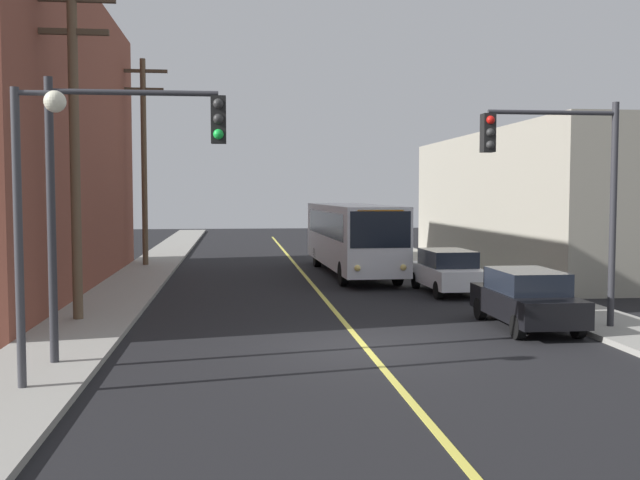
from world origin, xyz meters
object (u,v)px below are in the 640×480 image
Objects in this scene: fire_hydrant at (515,281)px; street_lamp_left at (30,193)px; utility_pole_near at (74,133)px; traffic_signal_left_corner at (125,166)px; city_bus at (352,235)px; parked_car_black at (526,298)px; traffic_signal_right_corner at (559,172)px; parked_car_white at (447,271)px; utility_pole_mid at (144,152)px.

street_lamp_left is at bearing -140.55° from fire_hydrant.
utility_pole_near reaches higher than traffic_signal_left_corner.
city_bus is 14.26m from parked_car_black.
street_lamp_left is at bearing -125.08° from traffic_signal_left_corner.
parked_car_black is 0.74× the size of traffic_signal_right_corner.
parked_car_black is 7.22m from parked_car_white.
utility_pole_mid is 12.14× the size of fire_hydrant.
utility_pole_near is 15.68m from fire_hydrant.
street_lamp_left is at bearing -158.99° from traffic_signal_right_corner.
city_bus is at bearing 50.47° from utility_pole_near.
utility_pole_near reaches higher than parked_car_black.
utility_pole_near is 6.04m from traffic_signal_left_corner.
utility_pole_near reaches higher than parked_car_white.
traffic_signal_left_corner is 1.00× the size of traffic_signal_right_corner.
street_lamp_left is 6.55× the size of fire_hydrant.
fire_hydrant is (12.26, 9.24, -3.72)m from traffic_signal_left_corner.
utility_pole_near is 1.74× the size of street_lamp_left.
utility_pole_near is at bearing -157.52° from parked_car_white.
parked_car_white is 0.74× the size of traffic_signal_left_corner.
utility_pole_mid is 1.70× the size of traffic_signal_left_corner.
utility_pole_near is 0.94× the size of utility_pole_mid.
utility_pole_mid reaches higher than parked_car_white.
traffic_signal_right_corner is at bearing 13.93° from traffic_signal_left_corner.
utility_pole_mid is 21.64m from traffic_signal_left_corner.
street_lamp_left is at bearing -84.19° from utility_pole_near.
traffic_signal_right_corner is 1.09× the size of street_lamp_left.
parked_car_white is 8.69m from traffic_signal_right_corner.
street_lamp_left is at bearing -88.12° from utility_pole_mid.
utility_pole_near is at bearing 111.59° from traffic_signal_left_corner.
traffic_signal_left_corner is at bearing -143.01° from fire_hydrant.
fire_hydrant is (1.99, 5.83, -0.26)m from parked_car_black.
utility_pole_mid reaches higher than traffic_signal_left_corner.
parked_car_black is 22.50m from utility_pole_mid.
parked_car_white is at bearing 94.78° from traffic_signal_right_corner.
parked_car_black is 11.36m from traffic_signal_left_corner.
city_bus is at bearing -22.70° from utility_pole_mid.
parked_car_black is 0.46× the size of utility_pole_near.
traffic_signal_left_corner is 15.80m from fire_hydrant.
traffic_signal_right_corner is 7.67m from fire_hydrant.
traffic_signal_left_corner is at bearing -161.66° from parked_car_black.
traffic_signal_left_corner reaches higher than fire_hydrant.
traffic_signal_right_corner is at bearing 21.01° from street_lamp_left.
utility_pole_mid reaches higher than parked_car_black.
parked_car_black is 13.20m from street_lamp_left.
parked_car_black is 3.58m from traffic_signal_right_corner.
utility_pole_near is at bearing 170.38° from parked_car_black.
utility_pole_mid is at bearing 124.57° from parked_car_black.
fire_hydrant is (1.44, 6.55, -3.72)m from traffic_signal_right_corner.
traffic_signal_right_corner is at bearing -52.48° from parked_car_black.
parked_car_white is 0.74× the size of traffic_signal_right_corner.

